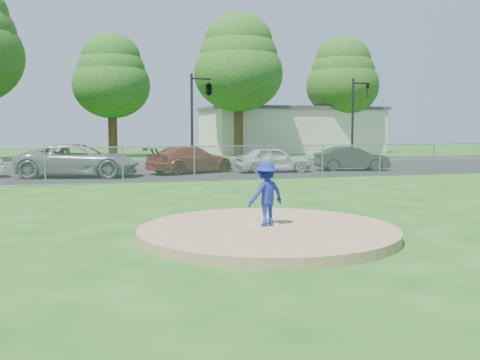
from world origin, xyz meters
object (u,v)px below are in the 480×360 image
at_px(commercial_building, 290,130).
at_px(traffic_signal_right, 356,112).
at_px(traffic_cone, 39,171).
at_px(parked_car_gray, 79,160).
at_px(tree_center, 111,76).
at_px(pitcher, 266,194).
at_px(tree_far_right, 342,77).
at_px(parked_car_darkred, 191,160).
at_px(tree_right, 239,62).
at_px(parked_car_charcoal, 352,158).
at_px(traffic_signal_center, 207,90).
at_px(parked_car_pearl, 273,160).

bearing_deg(commercial_building, traffic_signal_right, -96.29).
bearing_deg(traffic_cone, parked_car_gray, -2.96).
distance_m(tree_center, pitcher, 34.31).
bearing_deg(tree_far_right, tree_center, -177.27).
bearing_deg(parked_car_gray, tree_far_right, -36.52).
relative_size(parked_car_gray, parked_car_darkred, 1.18).
bearing_deg(parked_car_gray, tree_right, -23.59).
bearing_deg(tree_right, tree_center, 168.69).
bearing_deg(parked_car_darkred, tree_center, -15.01).
bearing_deg(commercial_building, parked_car_charcoal, -103.97).
bearing_deg(tree_far_right, commercial_building, 143.13).
xyz_separation_m(traffic_signal_right, traffic_cone, (-19.72, -6.31, -3.04)).
bearing_deg(parked_car_darkred, commercial_building, -57.06).
bearing_deg(pitcher, tree_right, -125.83).
xyz_separation_m(traffic_signal_center, traffic_cone, (-9.46, -6.31, -4.29)).
relative_size(tree_far_right, traffic_signal_right, 1.92).
height_order(tree_right, tree_far_right, tree_right).
xyz_separation_m(tree_right, pitcher, (-8.99, -31.84, -6.78)).
xyz_separation_m(tree_center, traffic_signal_right, (15.24, -12.00, -3.11)).
bearing_deg(tree_far_right, parked_car_charcoal, -116.17).
bearing_deg(tree_far_right, parked_car_gray, -140.71).
bearing_deg(tree_far_right, traffic_signal_right, -113.91).
xyz_separation_m(commercial_building, parked_car_darkred, (-14.28, -21.72, -1.47)).
distance_m(tree_far_right, parked_car_darkred, 26.93).
relative_size(tree_right, parked_car_pearl, 3.03).
relative_size(tree_center, traffic_signal_right, 1.76).
xyz_separation_m(parked_car_darkred, parked_car_pearl, (4.18, -0.80, -0.02)).
height_order(tree_right, pitcher, tree_right).
xyz_separation_m(commercial_building, traffic_signal_center, (-12.03, -16.00, 2.45)).
bearing_deg(traffic_signal_center, parked_car_charcoal, -45.67).
bearing_deg(parked_car_darkred, parked_car_gray, 73.33).
height_order(commercial_building, tree_far_right, tree_far_right).
height_order(commercial_building, parked_car_pearl, commercial_building).
relative_size(traffic_signal_center, parked_car_darkred, 1.20).
bearing_deg(commercial_building, tree_far_right, -36.87).
bearing_deg(commercial_building, tree_center, -166.76).
relative_size(traffic_cone, parked_car_darkred, 0.13).
relative_size(traffic_cone, parked_car_charcoal, 0.16).
bearing_deg(parked_car_gray, traffic_signal_center, -36.01).
height_order(parked_car_darkred, parked_car_charcoal, parked_car_darkred).
distance_m(tree_right, tree_far_right, 11.42).
bearing_deg(tree_far_right, pitcher, -119.84).
xyz_separation_m(tree_center, tree_far_right, (21.00, 1.00, 0.59)).
height_order(tree_far_right, parked_car_pearl, tree_far_right).
bearing_deg(tree_right, parked_car_pearl, -100.60).
relative_size(tree_far_right, traffic_cone, 17.12).
distance_m(traffic_signal_right, parked_car_darkred, 14.02).
distance_m(pitcher, parked_car_darkred, 16.21).
xyz_separation_m(parked_car_darkred, parked_car_charcoal, (8.66, -0.84, -0.04)).
distance_m(tree_right, parked_car_charcoal, 18.04).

